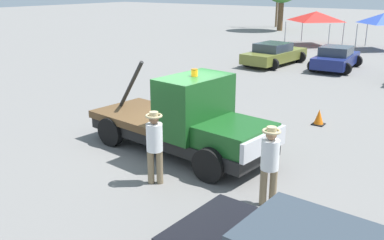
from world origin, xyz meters
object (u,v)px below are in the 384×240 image
canopy_tent_blue (384,18)px  traffic_cone (319,118)px  person_at_hood (155,142)px  canopy_tent_red (316,16)px  person_near_truck (270,160)px  parked_car_navy (336,58)px  parked_car_olive (274,54)px  tow_truck (187,122)px

canopy_tent_blue → traffic_cone: 20.41m
person_at_hood → canopy_tent_red: bearing=157.6°
person_at_hood → person_near_truck: bearing=68.2°
parked_car_navy → canopy_tent_blue: (0.24, 9.61, 1.66)m
person_near_truck → parked_car_navy: size_ratio=0.42×
parked_car_olive → parked_car_navy: same height
traffic_cone → parked_car_navy: bearing=105.1°
person_at_hood → canopy_tent_red: canopy_tent_red is taller
person_at_hood → canopy_tent_blue: canopy_tent_blue is taller
person_near_truck → traffic_cone: 6.37m
parked_car_navy → person_at_hood: bearing=179.9°
tow_truck → traffic_cone: 5.35m
parked_car_navy → canopy_tent_red: bearing=23.2°
person_at_hood → parked_car_navy: 17.42m
tow_truck → canopy_tent_red: size_ratio=1.68×
person_near_truck → canopy_tent_red: 27.25m
tow_truck → parked_car_navy: tow_truck is taller
parked_car_olive → traffic_cone: parked_car_olive is taller
person_near_truck → parked_car_olive: bearing=169.0°
canopy_tent_blue → traffic_cone: size_ratio=5.31×
tow_truck → traffic_cone: size_ratio=10.84×
tow_truck → parked_car_navy: bearing=98.1°
traffic_cone → person_near_truck: bearing=-80.1°
person_near_truck → canopy_tent_blue: (-3.68, 26.35, 1.23)m
parked_car_olive → traffic_cone: size_ratio=9.16×
tow_truck → parked_car_olive: bearing=111.5°
parked_car_navy → traffic_cone: (2.84, -10.52, -0.39)m
tow_truck → person_near_truck: tow_truck is taller
tow_truck → person_at_hood: size_ratio=3.24×
person_at_hood → canopy_tent_blue: (-0.96, 26.99, 1.22)m
parked_car_navy → canopy_tent_red: canopy_tent_red is taller
canopy_tent_blue → traffic_cone: (2.60, -20.14, -2.05)m
parked_car_navy → parked_car_olive: bearing=96.8°
person_near_truck → canopy_tent_blue: size_ratio=0.63×
person_at_hood → canopy_tent_blue: bearing=147.2°
person_near_truck → person_at_hood: size_ratio=0.99×
tow_truck → canopy_tent_blue: 25.03m
person_at_hood → tow_truck: bearing=158.8°
person_at_hood → traffic_cone: bearing=131.7°
parked_car_olive → person_at_hood: bearing=-159.3°
parked_car_navy → canopy_tent_red: size_ratio=1.22×
tow_truck → person_near_truck: (3.21, -1.36, 0.10)m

